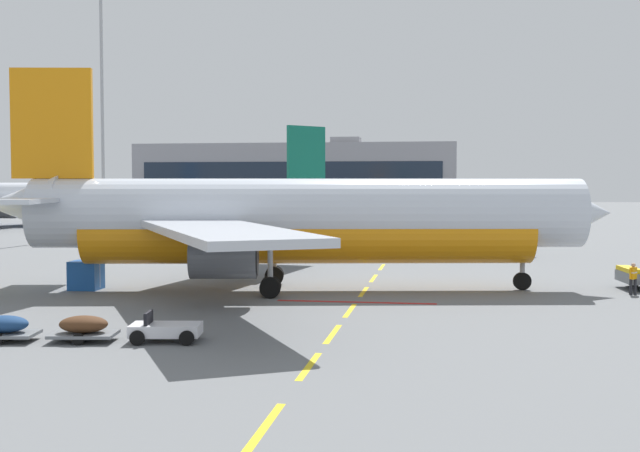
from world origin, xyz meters
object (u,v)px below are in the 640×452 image
(apron_light_mast_near, at_px, (102,80))
(airliner_far_center, at_px, (50,198))
(uld_cargo_container, at_px, (86,275))
(ground_crew_worker, at_px, (633,277))
(airliner_far_right, at_px, (406,209))
(baggage_train, at_px, (84,328))
(airliner_foreground, at_px, (298,219))

(apron_light_mast_near, bearing_deg, airliner_far_center, 131.77)
(airliner_far_center, xyz_separation_m, apron_light_mast_near, (15.61, -17.48, 13.67))
(uld_cargo_container, distance_m, apron_light_mast_near, 49.67)
(ground_crew_worker, bearing_deg, airliner_far_center, 137.51)
(airliner_far_right, bearing_deg, baggage_train, -101.43)
(airliner_far_right, relative_size, baggage_train, 3.03)
(airliner_far_center, xyz_separation_m, baggage_train, (40.16, -74.50, -3.29))
(uld_cargo_container, bearing_deg, airliner_far_center, 119.08)
(apron_light_mast_near, bearing_deg, airliner_foreground, -54.39)
(airliner_far_center, distance_m, ground_crew_worker, 86.17)
(airliner_far_center, xyz_separation_m, airliner_far_right, (49.95, -26.07, -0.31))
(airliner_far_center, relative_size, apron_light_mast_near, 1.18)
(uld_cargo_container, height_order, apron_light_mast_near, apron_light_mast_near)
(airliner_foreground, bearing_deg, apron_light_mast_near, 125.61)
(ground_crew_worker, distance_m, uld_cargo_container, 29.88)
(baggage_train, bearing_deg, airliner_far_right, 78.57)
(airliner_far_right, bearing_deg, airliner_foreground, -97.57)
(airliner_foreground, relative_size, baggage_train, 3.98)
(airliner_foreground, bearing_deg, airliner_far_right, 82.43)
(ground_crew_worker, height_order, uld_cargo_container, ground_crew_worker)
(airliner_foreground, height_order, airliner_far_right, airliner_foreground)
(airliner_foreground, xyz_separation_m, baggage_train, (-5.37, -15.23, -3.42))
(airliner_foreground, relative_size, apron_light_mast_near, 1.21)
(ground_crew_worker, bearing_deg, uld_cargo_container, -175.31)
(airliner_far_right, height_order, apron_light_mast_near, apron_light_mast_near)
(baggage_train, height_order, uld_cargo_container, uld_cargo_container)
(airliner_foreground, xyz_separation_m, uld_cargo_container, (-11.82, -1.35, -3.15))
(baggage_train, bearing_deg, apron_light_mast_near, 113.30)
(airliner_far_right, relative_size, uld_cargo_container, 15.82)
(airliner_far_right, bearing_deg, uld_cargo_container, -115.17)
(airliner_far_right, xyz_separation_m, uld_cargo_container, (-16.23, -34.55, -2.71))
(apron_light_mast_near, bearing_deg, airliner_far_right, -14.04)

